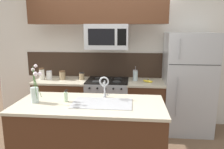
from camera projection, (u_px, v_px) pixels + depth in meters
rear_partition at (125, 57)px, 4.27m from camera, size 5.20×0.10×2.60m
splash_band at (109, 65)px, 4.27m from camera, size 3.32×0.01×0.48m
back_counter_left at (63, 103)px, 4.18m from camera, size 0.99×0.65×0.91m
back_counter_right at (145, 105)px, 4.03m from camera, size 0.67×0.65×0.91m
stove_range at (108, 104)px, 4.10m from camera, size 0.76×0.64×0.93m
microwave at (107, 37)px, 3.82m from camera, size 0.74×0.40×0.43m
upper_cabinet_band at (97, 6)px, 3.70m from camera, size 2.36×0.34×0.60m
refrigerator at (187, 83)px, 3.90m from camera, size 0.83×0.74×1.78m
storage_jar_tall at (42, 74)px, 4.09m from camera, size 0.10×0.10×0.21m
storage_jar_medium at (49, 75)px, 4.13m from camera, size 0.11×0.11×0.15m
storage_jar_short at (62, 75)px, 4.09m from camera, size 0.11×0.11×0.16m
storage_jar_squat at (82, 76)px, 4.08m from camera, size 0.10×0.10×0.14m
banana_bunch at (148, 81)px, 3.88m from camera, size 0.19×0.12×0.08m
french_press at (135, 75)px, 4.00m from camera, size 0.09×0.09×0.27m
island_counter at (90, 136)px, 2.89m from camera, size 1.91×0.87×0.91m
kitchen_sink at (102, 109)px, 2.80m from camera, size 0.76×0.44×0.16m
sink_faucet at (104, 84)px, 2.95m from camera, size 0.14×0.14×0.31m
dish_soap_bottle at (66, 97)px, 2.83m from camera, size 0.06×0.05×0.16m
flower_vase at (35, 92)px, 2.80m from camera, size 0.15×0.15×0.49m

